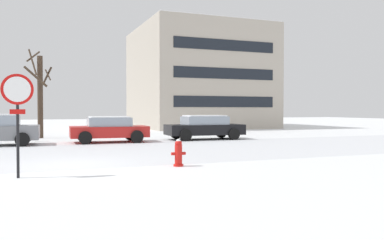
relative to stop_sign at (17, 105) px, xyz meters
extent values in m
plane|color=white|center=(1.33, 1.82, -1.79)|extent=(120.00, 120.00, 0.00)
cube|color=silver|center=(1.33, 5.07, -1.79)|extent=(80.00, 8.50, 0.00)
cylinder|color=black|center=(0.00, 0.00, -0.73)|extent=(0.07, 0.18, 2.13)
cylinder|color=red|center=(0.00, 0.00, 0.38)|extent=(0.75, 0.12, 0.76)
cylinder|color=white|center=(0.00, -0.01, 0.38)|extent=(0.62, 0.11, 0.62)
cube|color=red|center=(0.00, 0.00, -0.17)|extent=(0.36, 0.07, 0.12)
cylinder|color=white|center=(0.00, 0.01, 0.43)|extent=(0.42, 0.08, 0.42)
cylinder|color=red|center=(4.35, 0.46, -1.76)|extent=(0.30, 0.30, 0.06)
cylinder|color=red|center=(4.35, 0.46, -1.45)|extent=(0.22, 0.22, 0.57)
sphere|color=red|center=(4.35, 0.46, -1.12)|extent=(0.21, 0.21, 0.21)
cylinder|color=red|center=(4.19, 0.46, -1.42)|extent=(0.12, 0.09, 0.09)
cylinder|color=red|center=(4.51, 0.46, -1.42)|extent=(0.12, 0.09, 0.09)
sphere|color=white|center=(4.35, 0.46, -1.06)|extent=(0.15, 0.15, 0.15)
cylinder|color=black|center=(-0.03, 10.98, -1.47)|extent=(0.65, 0.25, 0.64)
cylinder|color=black|center=(-0.11, 9.08, -1.47)|extent=(0.65, 0.25, 0.64)
cube|color=red|center=(3.98, 10.08, -1.25)|extent=(3.96, 2.02, 0.56)
cube|color=#8C99A8|center=(3.98, 10.08, -0.75)|extent=(2.21, 1.79, 0.44)
cube|color=white|center=(3.98, 10.08, -0.50)|extent=(2.01, 1.65, 0.06)
cylinder|color=black|center=(5.29, 10.97, -1.47)|extent=(0.65, 0.25, 0.64)
cylinder|color=black|center=(5.20, 9.09, -1.47)|extent=(0.65, 0.25, 0.64)
cylinder|color=black|center=(2.77, 11.08, -1.47)|extent=(0.65, 0.25, 0.64)
cylinder|color=black|center=(2.68, 9.20, -1.47)|extent=(0.65, 0.25, 0.64)
cube|color=black|center=(9.32, 10.11, -1.24)|extent=(4.39, 1.96, 0.57)
cube|color=#8C99A8|center=(9.32, 10.11, -0.72)|extent=(2.44, 1.73, 0.46)
cube|color=white|center=(9.32, 10.11, -0.46)|extent=(2.22, 1.60, 0.06)
cylinder|color=black|center=(10.76, 10.95, -1.47)|extent=(0.65, 0.25, 0.64)
cylinder|color=black|center=(10.68, 9.14, -1.47)|extent=(0.65, 0.25, 0.64)
cylinder|color=black|center=(7.97, 11.08, -1.47)|extent=(0.65, 0.25, 0.64)
cylinder|color=black|center=(7.88, 9.27, -1.47)|extent=(0.65, 0.25, 0.64)
cylinder|color=#423326|center=(0.75, 14.56, 0.61)|extent=(0.31, 0.31, 4.82)
cylinder|color=#423326|center=(0.39, 14.91, 3.02)|extent=(0.80, 0.82, 0.75)
cylinder|color=#423326|center=(0.50, 13.97, 1.77)|extent=(1.31, 0.65, 1.22)
cylinder|color=#423326|center=(1.14, 14.79, 1.87)|extent=(0.59, 0.92, 1.06)
cylinder|color=#423326|center=(0.35, 14.37, 2.63)|extent=(0.51, 0.91, 1.57)
cylinder|color=#423326|center=(1.19, 14.42, 1.91)|extent=(0.38, 0.93, 0.58)
cube|color=#B2A899|center=(15.11, 25.24, 2.85)|extent=(11.28, 11.98, 9.29)
cube|color=white|center=(15.11, 25.24, 7.55)|extent=(11.06, 11.74, 0.10)
cube|color=black|center=(15.11, 19.23, 0.53)|extent=(9.03, 0.04, 0.90)
cube|color=black|center=(15.11, 19.23, 2.85)|extent=(9.03, 0.04, 0.90)
cube|color=black|center=(15.11, 19.23, 5.18)|extent=(9.03, 0.04, 0.90)
camera|label=1|loc=(0.36, -10.84, -0.11)|focal=37.97mm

